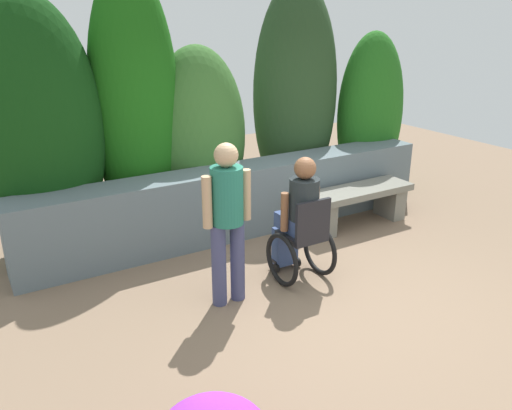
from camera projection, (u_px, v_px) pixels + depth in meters
The scene contains 6 objects.
ground_plane at pixel (340, 302), 5.05m from camera, with size 13.75×13.75×0.00m, color #816852.
stone_retaining_wall at pixel (240, 200), 6.50m from camera, with size 5.42×0.51×0.87m, color slate.
hedge_backdrop at pixel (201, 116), 6.60m from camera, with size 5.98×1.09×3.19m.
stone_bench at pixel (358, 201), 6.78m from camera, with size 1.54×0.48×0.51m.
person_in_wheelchair at pixel (300, 223), 5.31m from camera, with size 0.53×0.66×1.33m.
person_standing_companion at pixel (227, 214), 4.76m from camera, with size 0.49×0.30×1.58m.
Camera 1 is at (-2.96, -3.36, 2.65)m, focal length 36.47 mm.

